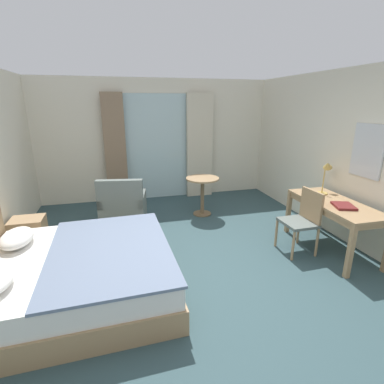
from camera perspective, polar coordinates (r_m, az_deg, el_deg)
ground at (r=3.85m, az=0.82°, el=-16.16°), size 5.60×7.10×0.10m
wall_back at (r=6.50m, az=-7.06°, el=10.11°), size 5.20×0.12×2.57m
wall_right at (r=4.68m, az=32.58°, el=4.81°), size 0.12×6.70×2.57m
balcony_glass_door at (r=6.44m, az=-6.66°, el=8.68°), size 1.39×0.02×2.26m
curtain_panel_left at (r=6.28m, az=-14.88°, el=8.09°), size 0.44×0.10×2.28m
curtain_panel_right at (r=6.54m, az=1.51°, el=8.99°), size 0.58×0.10×2.28m
bed at (r=3.54m, az=-21.98°, el=-14.59°), size 2.05×1.92×1.01m
nightstand at (r=4.91m, az=-29.47°, el=-7.14°), size 0.45×0.39×0.47m
writing_desk at (r=4.57m, az=26.29°, el=-2.83°), size 0.65×1.44×0.73m
desk_chair at (r=4.40m, az=21.05°, el=-4.72°), size 0.43×0.47×0.91m
desk_lamp at (r=4.93m, az=24.96°, el=3.69°), size 0.31×0.28×0.51m
closed_book at (r=4.37m, az=27.73°, el=-2.44°), size 0.33×0.37×0.03m
armchair_by_window at (r=5.11m, az=-13.40°, el=-2.92°), size 0.85×0.81×0.90m
round_cafe_table at (r=5.46m, az=2.07°, el=0.83°), size 0.62×0.62×0.73m
wall_mirror at (r=4.66m, az=31.31°, el=6.94°), size 0.02×0.51×0.73m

